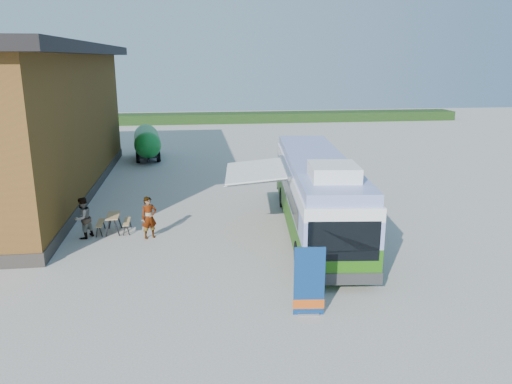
{
  "coord_description": "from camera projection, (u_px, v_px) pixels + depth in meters",
  "views": [
    {
      "loc": [
        -1.4,
        -16.37,
        6.82
      ],
      "look_at": [
        1.18,
        3.56,
        1.4
      ],
      "focal_mm": 35.0,
      "sensor_mm": 36.0,
      "label": 1
    }
  ],
  "objects": [
    {
      "name": "bus",
      "position": [
        317.0,
        191.0,
        19.89
      ],
      "size": [
        3.6,
        11.61,
        3.51
      ],
      "rotation": [
        0.0,
        0.0,
        -0.1
      ],
      "color": "#2E7613",
      "rests_on": "ground"
    },
    {
      "name": "banner",
      "position": [
        309.0,
        288.0,
        13.49
      ],
      "size": [
        0.86,
        0.24,
        1.98
      ],
      "rotation": [
        0.0,
        0.0,
        -0.1
      ],
      "color": "navy",
      "rests_on": "ground"
    },
    {
      "name": "barn",
      "position": [
        8.0,
        124.0,
        24.96
      ],
      "size": [
        9.6,
        21.2,
        7.5
      ],
      "color": "brown",
      "rests_on": "ground"
    },
    {
      "name": "awning",
      "position": [
        261.0,
        169.0,
        19.71
      ],
      "size": [
        2.82,
        4.11,
        0.5
      ],
      "rotation": [
        0.0,
        0.0,
        -0.1
      ],
      "color": "white",
      "rests_on": "ground"
    },
    {
      "name": "person_a",
      "position": [
        149.0,
        218.0,
        19.32
      ],
      "size": [
        0.72,
        0.61,
        1.66
      ],
      "primitive_type": "imported",
      "rotation": [
        0.0,
        0.0,
        0.42
      ],
      "color": "#999999",
      "rests_on": "ground"
    },
    {
      "name": "slurry_tanker",
      "position": [
        147.0,
        141.0,
        34.38
      ],
      "size": [
        2.15,
        5.87,
        2.17
      ],
      "rotation": [
        0.0,
        0.0,
        0.11
      ],
      "color": "#17822E",
      "rests_on": "ground"
    },
    {
      "name": "hedge",
      "position": [
        277.0,
        117.0,
        54.87
      ],
      "size": [
        40.0,
        3.0,
        1.0
      ],
      "primitive_type": "cube",
      "color": "#264419",
      "rests_on": "ground"
    },
    {
      "name": "ground",
      "position": [
        236.0,
        257.0,
        17.62
      ],
      "size": [
        100.0,
        100.0,
        0.0
      ],
      "primitive_type": "plane",
      "color": "#BCB7AD",
      "rests_on": "ground"
    },
    {
      "name": "picnic_table",
      "position": [
        113.0,
        219.0,
        20.01
      ],
      "size": [
        1.32,
        1.19,
        0.73
      ],
      "rotation": [
        0.0,
        0.0,
        0.04
      ],
      "color": "tan",
      "rests_on": "ground"
    },
    {
      "name": "person_b",
      "position": [
        83.0,
        218.0,
        19.31
      ],
      "size": [
        0.96,
        1.0,
        1.63
      ],
      "primitive_type": "imported",
      "rotation": [
        0.0,
        0.0,
        -2.16
      ],
      "color": "#999999",
      "rests_on": "ground"
    }
  ]
}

